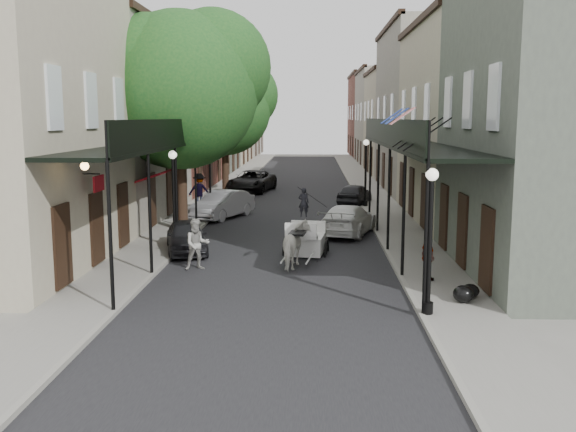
# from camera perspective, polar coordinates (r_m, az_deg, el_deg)

# --- Properties ---
(ground) EXTENTS (140.00, 140.00, 0.00)m
(ground) POSITION_cam_1_polar(r_m,az_deg,el_deg) (18.63, -1.44, -7.02)
(ground) COLOR gray
(ground) RESTS_ON ground
(road) EXTENTS (8.00, 90.00, 0.01)m
(road) POSITION_cam_1_polar(r_m,az_deg,el_deg) (38.24, 0.48, 1.19)
(road) COLOR black
(road) RESTS_ON ground
(sidewalk_left) EXTENTS (2.20, 90.00, 0.12)m
(sidewalk_left) POSITION_cam_1_polar(r_m,az_deg,el_deg) (38.71, -6.94, 1.30)
(sidewalk_left) COLOR gray
(sidewalk_left) RESTS_ON ground
(sidewalk_right) EXTENTS (2.20, 90.00, 0.12)m
(sidewalk_right) POSITION_cam_1_polar(r_m,az_deg,el_deg) (38.41, 7.96, 1.22)
(sidewalk_right) COLOR gray
(sidewalk_right) RESTS_ON ground
(building_row_left) EXTENTS (5.00, 80.00, 10.50)m
(building_row_left) POSITION_cam_1_polar(r_m,az_deg,el_deg) (48.87, -9.40, 8.90)
(building_row_left) COLOR #ACA489
(building_row_left) RESTS_ON ground
(building_row_right) EXTENTS (5.00, 80.00, 10.50)m
(building_row_right) POSITION_cam_1_polar(r_m,az_deg,el_deg) (48.46, 11.21, 8.85)
(building_row_right) COLOR gray
(building_row_right) RESTS_ON ground
(gallery_left) EXTENTS (2.20, 18.05, 4.88)m
(gallery_left) POSITION_cam_1_polar(r_m,az_deg,el_deg) (25.59, -11.28, 6.34)
(gallery_left) COLOR black
(gallery_left) RESTS_ON sidewalk_left
(gallery_right) EXTENTS (2.20, 18.05, 4.88)m
(gallery_right) POSITION_cam_1_polar(r_m,az_deg,el_deg) (25.15, 10.60, 6.32)
(gallery_right) COLOR black
(gallery_right) RESTS_ON sidewalk_right
(tree_near) EXTENTS (7.31, 6.80, 9.63)m
(tree_near) POSITION_cam_1_polar(r_m,az_deg,el_deg) (28.60, -8.74, 11.53)
(tree_near) COLOR #382619
(tree_near) RESTS_ON sidewalk_left
(tree_far) EXTENTS (6.45, 6.00, 8.61)m
(tree_far) POSITION_cam_1_polar(r_m,az_deg,el_deg) (42.41, -5.16, 9.80)
(tree_far) COLOR #382619
(tree_far) RESTS_ON sidewalk_left
(lamppost_right_near) EXTENTS (0.32, 0.32, 3.71)m
(lamppost_right_near) POSITION_cam_1_polar(r_m,az_deg,el_deg) (16.43, 12.50, -2.02)
(lamppost_right_near) COLOR black
(lamppost_right_near) RESTS_ON sidewalk_right
(lamppost_left) EXTENTS (0.32, 0.32, 3.71)m
(lamppost_left) POSITION_cam_1_polar(r_m,az_deg,el_deg) (24.64, -10.11, 1.61)
(lamppost_left) COLOR black
(lamppost_left) RESTS_ON sidewalk_left
(lamppost_right_far) EXTENTS (0.32, 0.32, 3.71)m
(lamppost_right_far) POSITION_cam_1_polar(r_m,az_deg,el_deg) (36.13, 6.91, 3.94)
(lamppost_right_far) COLOR black
(lamppost_right_far) RESTS_ON sidewalk_right
(horse) EXTENTS (1.06, 1.92, 1.55)m
(horse) POSITION_cam_1_polar(r_m,az_deg,el_deg) (21.76, 0.80, -2.60)
(horse) COLOR white
(horse) RESTS_ON ground
(carriage) EXTENTS (1.76, 2.43, 2.59)m
(carriage) POSITION_cam_1_polar(r_m,az_deg,el_deg) (24.06, 1.69, -0.94)
(carriage) COLOR black
(carriage) RESTS_ON ground
(pedestrian_walking) EXTENTS (1.01, 0.90, 1.73)m
(pedestrian_walking) POSITION_cam_1_polar(r_m,az_deg,el_deg) (21.65, -8.09, -2.51)
(pedestrian_walking) COLOR #9F9E96
(pedestrian_walking) RESTS_ON ground
(pedestrian_sidewalk_left) EXTENTS (1.25, 0.75, 1.88)m
(pedestrian_sidewalk_left) POSITION_cam_1_polar(r_m,az_deg,el_deg) (35.63, -7.89, 2.25)
(pedestrian_sidewalk_left) COLOR gray
(pedestrian_sidewalk_left) RESTS_ON sidewalk_left
(pedestrian_sidewalk_right) EXTENTS (0.52, 0.91, 1.47)m
(pedestrian_sidewalk_right) POSITION_cam_1_polar(r_m,az_deg,el_deg) (20.07, 12.34, -3.54)
(pedestrian_sidewalk_right) COLOR gray
(pedestrian_sidewalk_right) RESTS_ON sidewalk_right
(car_left_near) EXTENTS (2.28, 3.84, 1.23)m
(car_left_near) POSITION_cam_1_polar(r_m,az_deg,el_deg) (24.49, -9.02, -1.81)
(car_left_near) COLOR black
(car_left_near) RESTS_ON ground
(car_left_mid) EXTENTS (3.00, 4.48, 1.40)m
(car_left_mid) POSITION_cam_1_polar(r_m,az_deg,el_deg) (32.50, -5.84, 1.02)
(car_left_mid) COLOR #A4A4A9
(car_left_mid) RESTS_ON ground
(car_left_far) EXTENTS (3.35, 5.62, 1.46)m
(car_left_far) POSITION_cam_1_polar(r_m,az_deg,el_deg) (43.79, -3.23, 3.10)
(car_left_far) COLOR black
(car_left_far) RESTS_ON ground
(car_right_near) EXTENTS (3.00, 4.82, 1.30)m
(car_right_near) POSITION_cam_1_polar(r_m,az_deg,el_deg) (28.03, 5.35, -0.32)
(car_right_near) COLOR silver
(car_right_near) RESTS_ON ground
(car_right_far) EXTENTS (2.49, 3.90, 1.24)m
(car_right_far) POSITION_cam_1_polar(r_m,az_deg,el_deg) (37.63, 5.94, 1.96)
(car_right_far) COLOR black
(car_right_far) RESTS_ON ground
(trash_bags) EXTENTS (0.82, 0.97, 0.47)m
(trash_bags) POSITION_cam_1_polar(r_m,az_deg,el_deg) (18.23, 15.55, -6.59)
(trash_bags) COLOR black
(trash_bags) RESTS_ON sidewalk_right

